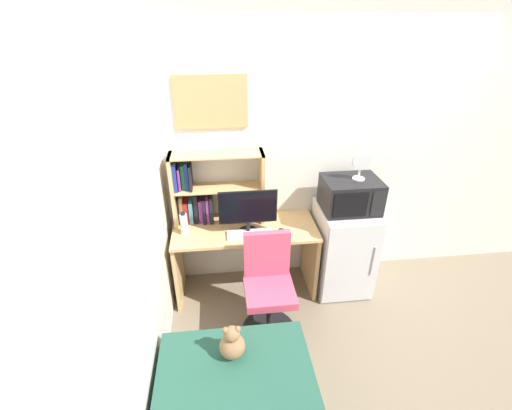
% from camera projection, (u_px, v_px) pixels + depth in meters
% --- Properties ---
extents(wall_back, '(6.40, 0.04, 2.60)m').
position_uv_depth(wall_back, '(373.00, 154.00, 3.35)').
color(wall_back, silver).
rests_on(wall_back, ground_plane).
extents(wall_left, '(0.04, 4.40, 2.60)m').
position_uv_depth(wall_left, '(119.00, 283.00, 1.74)').
color(wall_left, silver).
rests_on(wall_left, ground_plane).
extents(desk, '(1.34, 0.56, 0.74)m').
position_uv_depth(desk, '(245.00, 247.00, 3.33)').
color(desk, tan).
rests_on(desk, ground_plane).
extents(hutch_bookshelf, '(0.84, 0.24, 0.68)m').
position_uv_depth(hutch_bookshelf, '(204.00, 191.00, 3.19)').
color(hutch_bookshelf, tan).
rests_on(hutch_bookshelf, desk).
extents(monitor, '(0.52, 0.18, 0.42)m').
position_uv_depth(monitor, '(248.00, 210.00, 3.05)').
color(monitor, black).
rests_on(monitor, desk).
extents(keyboard, '(0.41, 0.14, 0.02)m').
position_uv_depth(keyboard, '(250.00, 234.00, 3.11)').
color(keyboard, silver).
rests_on(keyboard, desk).
extents(computer_mouse, '(0.07, 0.10, 0.04)m').
position_uv_depth(computer_mouse, '(282.00, 231.00, 3.14)').
color(computer_mouse, black).
rests_on(computer_mouse, desk).
extents(water_bottle, '(0.07, 0.07, 0.22)m').
position_uv_depth(water_bottle, '(184.00, 224.00, 3.10)').
color(water_bottle, silver).
rests_on(water_bottle, desk).
extents(mini_fridge, '(0.53, 0.57, 0.90)m').
position_uv_depth(mini_fridge, '(343.00, 249.00, 3.43)').
color(mini_fridge, silver).
rests_on(mini_fridge, ground_plane).
extents(microwave, '(0.50, 0.40, 0.30)m').
position_uv_depth(microwave, '(350.00, 194.00, 3.15)').
color(microwave, black).
rests_on(microwave, mini_fridge).
extents(desk_fan, '(0.16, 0.11, 0.26)m').
position_uv_depth(desk_fan, '(361.00, 164.00, 3.01)').
color(desk_fan, silver).
rests_on(desk_fan, microwave).
extents(desk_chair, '(0.47, 0.47, 0.94)m').
position_uv_depth(desk_chair, '(268.00, 292.00, 2.94)').
color(desk_chair, black).
rests_on(desk_chair, ground_plane).
extents(bed, '(1.04, 0.78, 0.47)m').
position_uv_depth(bed, '(236.00, 396.00, 2.33)').
color(bed, tan).
rests_on(bed, ground_plane).
extents(teddy_bear, '(0.17, 0.17, 0.26)m').
position_uv_depth(teddy_bear, '(232.00, 343.00, 2.28)').
color(teddy_bear, '#846042').
rests_on(teddy_bear, bed).
extents(wall_corkboard, '(0.62, 0.02, 0.44)m').
position_uv_depth(wall_corkboard, '(211.00, 102.00, 2.91)').
color(wall_corkboard, tan).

